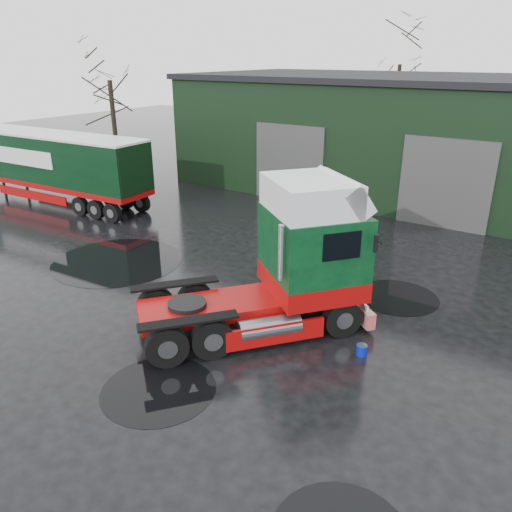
{
  "coord_description": "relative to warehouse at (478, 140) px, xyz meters",
  "views": [
    {
      "loc": [
        7.06,
        -8.73,
        7.36
      ],
      "look_at": [
        -0.69,
        2.87,
        1.7
      ],
      "focal_mm": 35.0,
      "sensor_mm": 36.0,
      "label": 1
    }
  ],
  "objects": [
    {
      "name": "tree_left",
      "position": [
        -19.0,
        -8.0,
        1.09
      ],
      "size": [
        4.4,
        4.4,
        8.5
      ],
      "primitive_type": null,
      "color": "black",
      "rests_on": "ground"
    },
    {
      "name": "ground",
      "position": [
        -2.0,
        -20.0,
        -3.16
      ],
      "size": [
        100.0,
        100.0,
        0.0
      ],
      "primitive_type": "plane",
      "color": "black"
    },
    {
      "name": "hero_tractor",
      "position": [
        -2.12,
        -18.44,
        -0.99
      ],
      "size": [
        6.67,
        7.27,
        4.33
      ],
      "primitive_type": null,
      "rotation": [
        0.0,
        0.0,
        -0.68
      ],
      "color": "#083518",
      "rests_on": "ground"
    },
    {
      "name": "trailer_left",
      "position": [
        -18.0,
        -13.19,
        -1.32
      ],
      "size": [
        11.94,
        3.09,
        3.67
      ],
      "primitive_type": null,
      "rotation": [
        0.0,
        0.0,
        1.63
      ],
      "color": "silver",
      "rests_on": "ground"
    },
    {
      "name": "puddle_0",
      "position": [
        -2.26,
        -21.92,
        -3.15
      ],
      "size": [
        2.72,
        2.72,
        0.01
      ],
      "primitive_type": "cylinder",
      "color": "black",
      "rests_on": "ground"
    },
    {
      "name": "warehouse",
      "position": [
        0.0,
        0.0,
        0.0
      ],
      "size": [
        32.4,
        12.4,
        6.3
      ],
      "color": "black",
      "rests_on": "ground"
    },
    {
      "name": "puddle_2",
      "position": [
        -9.13,
        -17.03,
        -3.15
      ],
      "size": [
        4.9,
        4.9,
        0.01
      ],
      "primitive_type": "cylinder",
      "color": "black",
      "rests_on": "ground"
    },
    {
      "name": "puddle_1",
      "position": [
        0.79,
        -14.08,
        -3.15
      ],
      "size": [
        2.68,
        2.68,
        0.01
      ],
      "primitive_type": "cylinder",
      "color": "black",
      "rests_on": "ground"
    },
    {
      "name": "tree_back_a",
      "position": [
        -8.0,
        10.0,
        1.59
      ],
      "size": [
        4.4,
        4.4,
        9.5
      ],
      "primitive_type": null,
      "color": "black",
      "rests_on": "ground"
    },
    {
      "name": "wash_bucket",
      "position": [
        1.15,
        -17.86,
        -3.02
      ],
      "size": [
        0.37,
        0.37,
        0.28
      ],
      "primitive_type": "cylinder",
      "rotation": [
        0.0,
        0.0,
        0.26
      ],
      "color": "#0715A3",
      "rests_on": "ground"
    }
  ]
}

